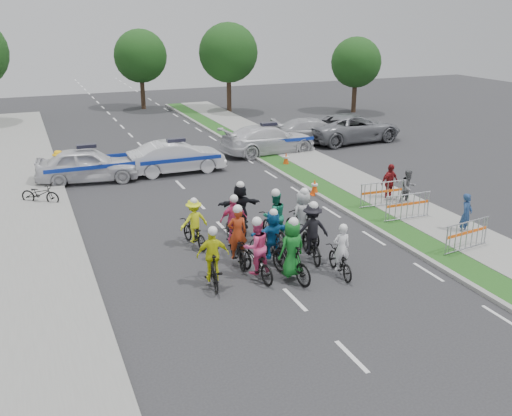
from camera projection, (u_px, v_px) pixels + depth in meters
name	position (u px, v px, depth m)	size (l,w,h in m)	color
ground	(295.00, 300.00, 15.95)	(90.00, 90.00, 0.00)	#28282B
curb_right	(356.00, 217.00, 22.14)	(0.20, 60.00, 0.12)	gray
grass_strip	(371.00, 215.00, 22.39)	(1.20, 60.00, 0.11)	#1C4A18
sidewalk_right	(409.00, 209.00, 23.04)	(2.40, 60.00, 0.13)	gray
sidewalk_left	(39.00, 265.00, 17.93)	(3.00, 60.00, 0.13)	gray
rider_0	(340.00, 258.00, 17.28)	(0.77, 1.71, 1.69)	black
rider_1	(292.00, 256.00, 16.88)	(0.93, 1.99, 2.02)	black
rider_2	(256.00, 255.00, 17.04)	(0.92, 2.01, 1.98)	black
rider_3	(213.00, 263.00, 16.55)	(1.00, 1.85, 1.89)	black
rider_4	(311.00, 237.00, 18.35)	(1.20, 2.04, 1.99)	black
rider_5	(272.00, 239.00, 18.12)	(1.51, 1.79, 1.82)	black
rider_6	(237.00, 244.00, 18.07)	(0.90, 2.02, 1.99)	black
rider_7	(302.00, 222.00, 19.55)	(0.94, 2.01, 2.04)	black
rider_8	(274.00, 224.00, 19.53)	(0.84, 1.98, 2.02)	black
rider_9	(234.00, 226.00, 19.34)	(0.97, 1.81, 1.87)	black
rider_10	(194.00, 227.00, 19.35)	(1.06, 1.81, 1.77)	black
rider_11	(240.00, 211.00, 20.51)	(1.61, 1.92, 1.96)	black
police_car_0	(88.00, 165.00, 26.72)	(1.90, 4.73, 1.61)	silver
police_car_1	(177.00, 157.00, 28.20)	(1.64, 4.71, 1.55)	silver
police_car_2	(269.00, 139.00, 31.96)	(2.23, 5.47, 1.59)	silver
civilian_sedan	(315.00, 131.00, 34.40)	(2.11, 5.18, 1.50)	#B2B2B7
civilian_suv	(353.00, 128.00, 34.86)	(2.81, 6.09, 1.69)	gray
spectator_0	(466.00, 214.00, 20.37)	(0.56, 0.36, 1.52)	navy
spectator_1	(408.00, 187.00, 23.46)	(0.74, 0.58, 1.52)	#5C5D62
spectator_2	(390.00, 183.00, 23.93)	(0.94, 0.39, 1.61)	maroon
marshal_hiviz	(59.00, 166.00, 26.59)	(0.98, 0.57, 1.52)	#FCB30D
barrier_0	(467.00, 237.00, 18.86)	(2.00, 0.50, 1.12)	#A5A8AD
barrier_1	(407.00, 208.00, 21.63)	(2.00, 0.50, 1.12)	#A5A8AD
barrier_2	(382.00, 195.00, 23.11)	(2.00, 0.50, 1.12)	#A5A8AD
cone_0	(315.00, 187.00, 24.92)	(0.40, 0.40, 0.70)	#F24C0C
cone_1	(286.00, 159.00, 29.54)	(0.40, 0.40, 0.70)	#F24C0C
parked_bike	(40.00, 194.00, 23.66)	(0.59, 1.70, 0.89)	black
tree_1	(228.00, 53.00, 43.87)	(4.55, 4.55, 6.82)	#382619
tree_2	(356.00, 62.00, 43.88)	(3.85, 3.85, 5.77)	#382619
tree_4	(140.00, 56.00, 45.30)	(4.20, 4.20, 6.30)	#382619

